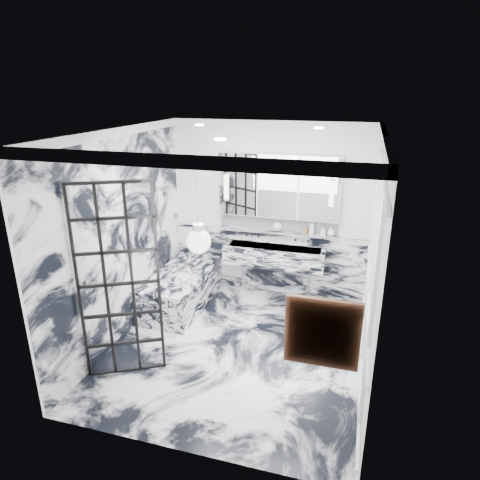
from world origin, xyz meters
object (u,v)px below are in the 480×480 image
(crittall_door, at_px, (119,284))
(bathtub, at_px, (182,289))
(trough_sink, at_px, (274,256))
(mirror_cabinet, at_px, (278,186))

(crittall_door, xyz_separation_m, bathtub, (-0.03, 1.74, -0.89))
(crittall_door, height_order, trough_sink, crittall_door)
(trough_sink, distance_m, mirror_cabinet, 1.10)
(bathtub, bearing_deg, trough_sink, 26.48)
(trough_sink, xyz_separation_m, bathtub, (-1.33, -0.66, -0.45))
(mirror_cabinet, distance_m, bathtub, 2.20)
(mirror_cabinet, bearing_deg, crittall_door, -116.78)
(trough_sink, relative_size, mirror_cabinet, 0.84)
(crittall_door, xyz_separation_m, mirror_cabinet, (1.30, 2.57, 0.65))
(crittall_door, bearing_deg, trough_sink, 34.35)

